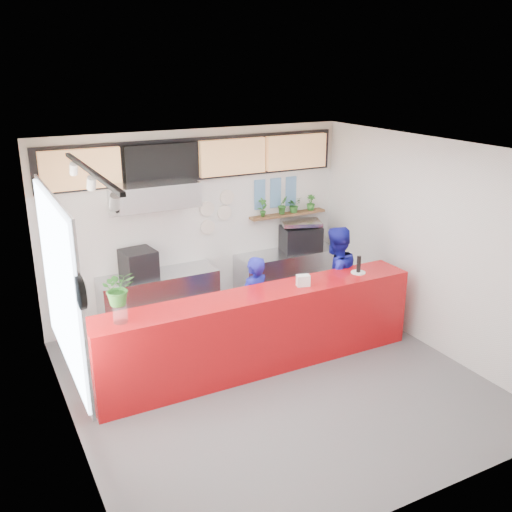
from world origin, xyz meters
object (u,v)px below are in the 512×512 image
object	(u,v)px
panini_oven	(139,264)
espresso_machine	(301,238)
service_counter	(260,331)
staff_right	(334,280)
pepper_mill	(359,264)
staff_center	(254,305)

from	to	relation	value
panini_oven	espresso_machine	bearing A→B (deg)	-6.43
service_counter	panini_oven	distance (m)	2.18
staff_right	pepper_mill	bearing A→B (deg)	88.69
espresso_machine	pepper_mill	distance (m)	1.81
service_counter	staff_right	xyz separation A→B (m)	(1.54, 0.49, 0.28)
espresso_machine	pepper_mill	size ratio (longest dim) A/B	2.71
panini_oven	service_counter	bearing A→B (deg)	-65.31
pepper_mill	service_counter	bearing A→B (deg)	179.90
panini_oven	espresso_machine	size ratio (longest dim) A/B	0.73
panini_oven	staff_right	bearing A→B (deg)	-32.92
panini_oven	pepper_mill	size ratio (longest dim) A/B	1.97
service_counter	staff_right	bearing A→B (deg)	17.69
staff_right	espresso_machine	bearing A→B (deg)	-105.87
service_counter	panini_oven	world-z (taller)	panini_oven
staff_center	espresso_machine	bearing A→B (deg)	-158.31
panini_oven	staff_right	xyz separation A→B (m)	(2.63, -1.31, -0.28)
staff_center	pepper_mill	distance (m)	1.60
staff_center	service_counter	bearing A→B (deg)	53.48
panini_oven	staff_center	distance (m)	1.87
espresso_machine	pepper_mill	bearing A→B (deg)	-84.27
service_counter	espresso_machine	distance (m)	2.57
staff_center	pepper_mill	world-z (taller)	staff_center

